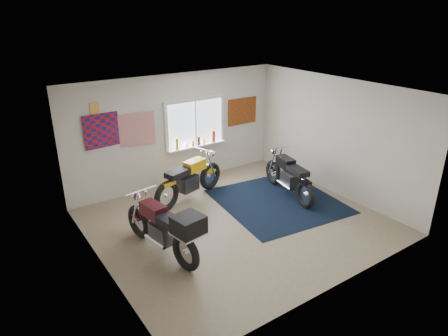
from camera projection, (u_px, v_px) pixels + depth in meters
ground at (237, 222)px, 8.18m from camera, size 5.50×5.50×0.00m
room_shell at (238, 147)px, 7.57m from camera, size 5.50×5.50×5.50m
navy_rug at (278, 201)px, 9.06m from camera, size 2.78×2.87×0.01m
window_assembly at (195, 127)px, 9.82m from camera, size 1.66×0.17×1.26m
oil_bottles at (199, 140)px, 9.92m from camera, size 1.13×0.09×0.30m
flag_display at (94, 108)px, 8.28m from camera, size 1.60×0.10×1.17m
triumph_poster at (242, 111)px, 10.52m from camera, size 0.90×0.03×0.70m
yellow_triumph at (189, 180)px, 9.01m from camera, size 2.06×0.82×1.06m
black_chrome_bike at (289, 177)px, 9.22m from camera, size 0.65×1.99×1.03m
maroon_tourer at (166, 229)px, 6.89m from camera, size 0.79×2.09×1.06m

